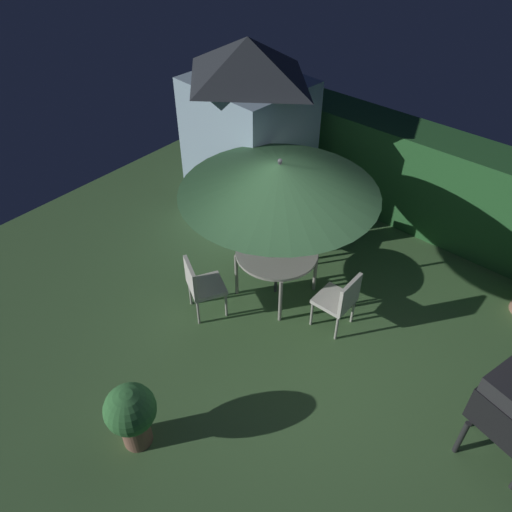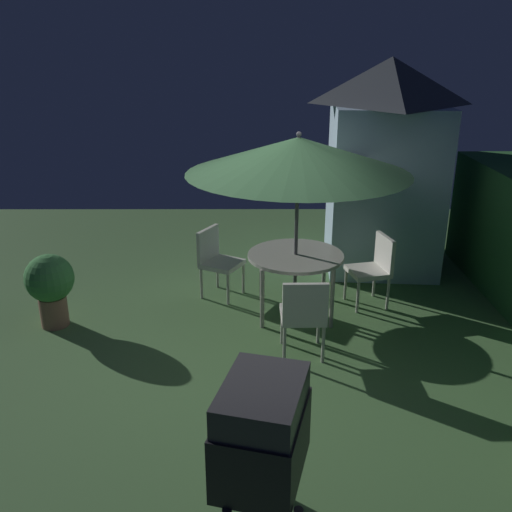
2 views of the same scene
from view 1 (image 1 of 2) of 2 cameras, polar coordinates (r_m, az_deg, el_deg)
The scene contains 9 objects.
ground_plane at distance 6.79m, azimuth 5.11°, elevation -9.77°, with size 11.00×11.00×0.00m, color #47703D.
hedge_backdrop at distance 8.73m, azimuth 19.48°, elevation 7.77°, with size 5.90×0.84×1.62m.
garden_shed at distance 8.35m, azimuth -0.85°, elevation 14.15°, with size 1.95×1.73×2.96m.
patio_table at distance 6.96m, azimuth 2.37°, elevation 0.11°, with size 1.15×1.15×0.76m.
patio_umbrella at distance 6.23m, azimuth 2.69°, elevation 8.89°, with size 2.56×2.56×2.21m.
chair_near_shed at distance 7.82m, azimuth 5.65°, elevation 3.47°, with size 0.55×0.56×0.90m.
chair_far_side at distance 6.82m, azimuth -6.34°, elevation -3.23°, with size 0.62×0.63×0.90m.
chair_toward_hedge at distance 6.67m, azimuth 9.57°, elevation -4.87°, with size 0.47×0.47×0.90m.
potted_plant_by_grill at distance 5.67m, azimuth -14.05°, elevation -17.00°, with size 0.56×0.56×0.88m.
Camera 1 is at (2.38, -3.66, 5.20)m, focal length 35.08 mm.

